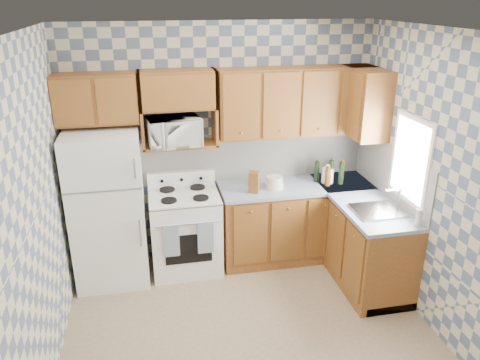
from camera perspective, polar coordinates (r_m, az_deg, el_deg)
name	(u,v)px	position (r m, az deg, el deg)	size (l,w,h in m)	color
floor	(251,334)	(4.60, 1.33, -18.22)	(3.40, 3.40, 0.00)	#7C684F
back_wall	(221,145)	(5.34, -2.36, 4.28)	(3.40, 0.02, 2.70)	slate
right_wall	(437,186)	(4.54, 22.91, -0.72)	(0.02, 3.20, 2.70)	slate
backsplash_back	(255,156)	(5.45, 1.84, 3.00)	(2.60, 0.01, 0.56)	silver
backsplash_right	(390,171)	(5.21, 17.84, 1.03)	(0.01, 1.60, 0.56)	silver
refrigerator	(108,208)	(5.16, -15.77, -3.31)	(0.75, 0.70, 1.68)	white
stove_body	(186,232)	(5.34, -6.65, -6.35)	(0.76, 0.65, 0.90)	white
cooktop	(184,195)	(5.14, -6.87, -1.87)	(0.76, 0.65, 0.03)	silver
backguard	(181,178)	(5.36, -7.18, 0.22)	(0.76, 0.08, 0.17)	white
dish_towel_left	(171,241)	(4.98, -8.39, -7.36)	(0.17, 0.03, 0.36)	navy
dish_towel_right	(206,238)	(5.01, -4.21, -7.01)	(0.17, 0.03, 0.36)	navy
base_cabinets_back	(295,222)	(5.60, 6.68, -5.07)	(1.75, 0.60, 0.88)	brown
base_cabinets_right	(358,237)	(5.39, 14.19, -6.75)	(0.60, 1.60, 0.88)	brown
countertop_back	(297,186)	(5.40, 6.91, -0.73)	(1.77, 0.63, 0.04)	slate
countertop_right	(362,199)	(5.19, 14.60, -2.28)	(0.63, 1.60, 0.04)	slate
upper_cabinets_back	(296,102)	(5.25, 6.90, 9.48)	(1.75, 0.33, 0.74)	brown
upper_cabinets_fridge	(96,99)	(4.99, -17.15, 9.44)	(0.82, 0.33, 0.50)	brown
upper_cabinets_right	(364,102)	(5.35, 14.87, 9.14)	(0.33, 0.70, 0.74)	brown
microwave_shelf	(180,145)	(5.11, -7.30, 4.29)	(0.80, 0.33, 0.03)	brown
microwave	(174,132)	(5.00, -8.10, 5.85)	(0.55, 0.37, 0.30)	white
sink	(378,211)	(4.90, 16.42, -3.63)	(0.48, 0.40, 0.03)	#B7B7BC
window	(410,160)	(4.85, 20.06, 2.34)	(0.02, 0.66, 0.86)	white
bottle_0	(331,172)	(5.46, 11.04, 1.02)	(0.06, 0.06, 0.27)	black
bottle_1	(341,173)	(5.45, 12.24, 0.79)	(0.06, 0.06, 0.25)	black
bottle_2	(342,171)	(5.56, 12.30, 1.10)	(0.06, 0.06, 0.23)	brown
bottle_3	(328,177)	(5.38, 10.64, 0.41)	(0.06, 0.06, 0.22)	brown
bottle_4	(317,172)	(5.47, 9.34, 1.00)	(0.06, 0.06, 0.24)	black
knife_block	(254,182)	(5.11, 1.69, -0.25)	(0.11, 0.11, 0.24)	brown
electric_kettle	(327,175)	(5.47, 10.61, 0.56)	(0.14, 0.14, 0.17)	white
food_containers	(274,182)	(5.25, 4.22, -0.28)	(0.20, 0.20, 0.14)	beige
soap_bottle	(419,218)	(4.69, 20.94, -4.32)	(0.06, 0.06, 0.17)	beige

